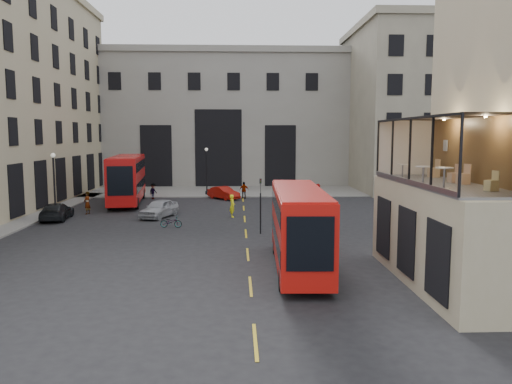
{
  "coord_description": "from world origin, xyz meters",
  "views": [
    {
      "loc": [
        -2.56,
        -21.63,
        6.72
      ],
      "look_at": [
        -1.35,
        10.93,
        3.0
      ],
      "focal_mm": 35.0,
      "sensor_mm": 36.0,
      "label": 1
    }
  ],
  "objects_px": {
    "bus_far": "(127,177)",
    "cyclist": "(232,206)",
    "bus_near": "(299,224)",
    "pedestrian_a": "(123,187)",
    "cafe_chair_a": "(492,185)",
    "pedestrian_c": "(244,190)",
    "pedestrian_b": "(153,191)",
    "cafe_chair_d": "(434,172)",
    "cafe_table_near": "(444,175)",
    "cafe_chair_c": "(454,177)",
    "traffic_light_near": "(261,199)",
    "traffic_light_far": "(112,179)",
    "cafe_chair_b": "(463,178)",
    "street_lamp_a": "(55,190)",
    "street_lamp_b": "(207,174)",
    "pedestrian_e": "(87,203)",
    "cafe_table_far": "(403,169)",
    "car_a": "(159,208)",
    "car_b": "(224,193)",
    "car_c": "(57,211)",
    "pedestrian_d": "(318,193)",
    "cafe_table_mid": "(423,173)",
    "bicycle": "(171,222)"
  },
  "relations": [
    {
      "from": "cyclist",
      "to": "pedestrian_d",
      "type": "xyz_separation_m",
      "value": [
        8.59,
        9.46,
        -0.04
      ]
    },
    {
      "from": "pedestrian_a",
      "to": "pedestrian_d",
      "type": "distance_m",
      "value": 22.5
    },
    {
      "from": "car_b",
      "to": "pedestrian_a",
      "type": "bearing_deg",
      "value": 116.57
    },
    {
      "from": "bus_far",
      "to": "cyclist",
      "type": "relative_size",
      "value": 6.38
    },
    {
      "from": "street_lamp_b",
      "to": "pedestrian_b",
      "type": "xyz_separation_m",
      "value": [
        -5.45,
        -3.09,
        -1.56
      ]
    },
    {
      "from": "cafe_chair_d",
      "to": "cafe_table_near",
      "type": "bearing_deg",
      "value": -107.85
    },
    {
      "from": "cafe_chair_c",
      "to": "cafe_chair_d",
      "type": "bearing_deg",
      "value": 85.77
    },
    {
      "from": "bus_far",
      "to": "pedestrian_c",
      "type": "relative_size",
      "value": 6.69
    },
    {
      "from": "car_b",
      "to": "car_a",
      "type": "bearing_deg",
      "value": -153.13
    },
    {
      "from": "bus_near",
      "to": "bicycle",
      "type": "relative_size",
      "value": 6.54
    },
    {
      "from": "traffic_light_near",
      "to": "street_lamp_b",
      "type": "xyz_separation_m",
      "value": [
        -5.0,
        22.0,
        -0.03
      ]
    },
    {
      "from": "street_lamp_b",
      "to": "cafe_chair_c",
      "type": "xyz_separation_m",
      "value": [
        13.16,
        -33.66,
        2.46
      ]
    },
    {
      "from": "pedestrian_a",
      "to": "pedestrian_d",
      "type": "xyz_separation_m",
      "value": [
        21.27,
        -7.34,
        0.14
      ]
    },
    {
      "from": "cafe_table_near",
      "to": "cafe_chair_b",
      "type": "xyz_separation_m",
      "value": [
        1.62,
        1.83,
        -0.3
      ]
    },
    {
      "from": "cafe_table_far",
      "to": "pedestrian_c",
      "type": "bearing_deg",
      "value": 105.21
    },
    {
      "from": "car_a",
      "to": "car_c",
      "type": "xyz_separation_m",
      "value": [
        -7.99,
        -0.9,
        -0.07
      ]
    },
    {
      "from": "bus_near",
      "to": "pedestrian_a",
      "type": "xyz_separation_m",
      "value": [
        -16.18,
        32.92,
        -1.53
      ]
    },
    {
      "from": "bicycle",
      "to": "cafe_table_far",
      "type": "height_order",
      "value": "cafe_table_far"
    },
    {
      "from": "cafe_chair_c",
      "to": "cafe_table_near",
      "type": "bearing_deg",
      "value": -120.62
    },
    {
      "from": "car_a",
      "to": "car_b",
      "type": "bearing_deg",
      "value": 87.1
    },
    {
      "from": "cafe_chair_a",
      "to": "pedestrian_c",
      "type": "bearing_deg",
      "value": 104.82
    },
    {
      "from": "street_lamp_b",
      "to": "pedestrian_b",
      "type": "distance_m",
      "value": 6.45
    },
    {
      "from": "street_lamp_a",
      "to": "cafe_chair_b",
      "type": "distance_m",
      "value": 30.55
    },
    {
      "from": "traffic_light_far",
      "to": "cafe_chair_b",
      "type": "height_order",
      "value": "cafe_chair_b"
    },
    {
      "from": "cafe_chair_a",
      "to": "cafe_table_far",
      "type": "bearing_deg",
      "value": 103.0
    },
    {
      "from": "car_c",
      "to": "pedestrian_a",
      "type": "relative_size",
      "value": 3.05
    },
    {
      "from": "pedestrian_b",
      "to": "cafe_chair_a",
      "type": "height_order",
      "value": "cafe_chair_a"
    },
    {
      "from": "cyclist",
      "to": "cafe_table_mid",
      "type": "distance_m",
      "value": 21.78
    },
    {
      "from": "pedestrian_d",
      "to": "cafe_table_mid",
      "type": "relative_size",
      "value": 2.24
    },
    {
      "from": "street_lamp_a",
      "to": "cafe_table_far",
      "type": "distance_m",
      "value": 27.34
    },
    {
      "from": "street_lamp_b",
      "to": "cafe_chair_a",
      "type": "xyz_separation_m",
      "value": [
        13.13,
        -37.06,
        2.44
      ]
    },
    {
      "from": "pedestrian_e",
      "to": "cafe_table_near",
      "type": "bearing_deg",
      "value": 59.78
    },
    {
      "from": "cyclist",
      "to": "cafe_chair_a",
      "type": "bearing_deg",
      "value": -160.54
    },
    {
      "from": "car_b",
      "to": "street_lamp_b",
      "type": "bearing_deg",
      "value": 80.91
    },
    {
      "from": "car_a",
      "to": "cafe_table_mid",
      "type": "distance_m",
      "value": 24.88
    },
    {
      "from": "traffic_light_near",
      "to": "street_lamp_b",
      "type": "distance_m",
      "value": 22.56
    },
    {
      "from": "car_a",
      "to": "pedestrian_b",
      "type": "bearing_deg",
      "value": 122.1
    },
    {
      "from": "bus_far",
      "to": "cafe_table_far",
      "type": "relative_size",
      "value": 17.7
    },
    {
      "from": "cafe_chair_d",
      "to": "pedestrian_b",
      "type": "bearing_deg",
      "value": 124.14
    },
    {
      "from": "pedestrian_b",
      "to": "cafe_chair_a",
      "type": "relative_size",
      "value": 2.15
    },
    {
      "from": "pedestrian_d",
      "to": "pedestrian_e",
      "type": "xyz_separation_m",
      "value": [
        -21.01,
        -7.35,
        0.06
      ]
    },
    {
      "from": "car_a",
      "to": "cafe_chair_a",
      "type": "relative_size",
      "value": 5.57
    },
    {
      "from": "pedestrian_e",
      "to": "cafe_chair_c",
      "type": "bearing_deg",
      "value": 65.14
    },
    {
      "from": "cafe_table_near",
      "to": "cafe_chair_c",
      "type": "bearing_deg",
      "value": 59.38
    },
    {
      "from": "bus_far",
      "to": "car_c",
      "type": "distance_m",
      "value": 10.22
    },
    {
      "from": "bus_far",
      "to": "pedestrian_c",
      "type": "bearing_deg",
      "value": 16.33
    },
    {
      "from": "street_lamp_b",
      "to": "pedestrian_e",
      "type": "distance_m",
      "value": 16.05
    },
    {
      "from": "street_lamp_a",
      "to": "car_b",
      "type": "distance_m",
      "value": 18.23
    },
    {
      "from": "bus_far",
      "to": "pedestrian_c",
      "type": "xyz_separation_m",
      "value": [
        11.53,
        3.38,
        -1.74
      ]
    },
    {
      "from": "pedestrian_b",
      "to": "traffic_light_near",
      "type": "bearing_deg",
      "value": -122.6
    }
  ]
}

